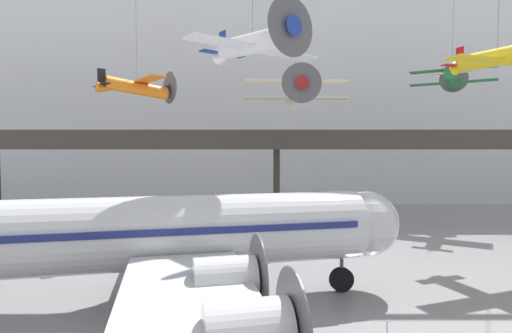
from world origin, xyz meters
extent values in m
cube|color=silver|center=(0.00, 43.72, 13.98)|extent=(140.00, 3.00, 27.96)
cube|color=#38332D|center=(0.00, 30.34, 8.00)|extent=(110.00, 3.20, 0.90)
cube|color=#38332D|center=(0.00, 28.80, 9.00)|extent=(110.00, 0.12, 1.10)
cylinder|color=#38332D|center=(0.00, 31.30, 3.77)|extent=(0.70, 0.70, 7.55)
cylinder|color=#B7BABF|center=(-6.51, 7.48, 3.64)|extent=(19.86, 7.66, 3.54)
sphere|color=#B7BABF|center=(3.73, 9.73, 3.64)|extent=(3.47, 3.47, 3.47)
cube|color=navy|center=(-6.51, 7.48, 3.99)|extent=(18.55, 7.44, 0.32)
cube|color=#B7BABF|center=(-7.57, 15.46, 2.84)|extent=(7.13, 13.19, 0.28)
cube|color=#B7BABF|center=(-4.12, -0.21, 2.84)|extent=(7.13, 13.19, 0.28)
cylinder|color=#B7BABF|center=(-5.64, 13.07, 2.89)|extent=(2.59, 2.15, 1.70)
cylinder|color=#4C4C51|center=(-4.42, 13.34, 2.89)|extent=(0.75, 3.17, 3.23)
cylinder|color=#B7BABF|center=(-6.56, 17.22, 2.89)|extent=(2.59, 2.15, 1.70)
cylinder|color=#4C4C51|center=(-5.33, 17.49, 2.89)|extent=(0.75, 3.17, 3.23)
cylinder|color=#B7BABF|center=(-3.38, 2.77, 2.89)|extent=(2.59, 2.15, 1.70)
cylinder|color=#4C4C51|center=(-2.15, 3.04, 2.89)|extent=(0.75, 3.17, 3.23)
cylinder|color=#B7BABF|center=(-2.46, -1.39, 2.89)|extent=(2.59, 2.15, 1.70)
cylinder|color=#4C4C51|center=(-1.24, -1.12, 2.89)|extent=(0.75, 3.17, 3.23)
cylinder|color=#4C4C51|center=(2.38, 9.43, 1.26)|extent=(0.20, 0.20, 1.21)
cylinder|color=black|center=(2.38, 9.43, 0.65)|extent=(1.35, 0.65, 1.30)
cylinder|color=#4C4C51|center=(-6.89, 10.30, 1.26)|extent=(0.20, 0.20, 1.21)
cylinder|color=black|center=(-6.89, 10.30, 0.65)|extent=(1.35, 0.65, 1.30)
cylinder|color=#4C4C51|center=(-5.68, 4.76, 1.26)|extent=(0.20, 0.20, 1.21)
cylinder|color=black|center=(-5.68, 4.76, 0.65)|extent=(1.35, 0.65, 1.30)
cylinder|color=beige|center=(1.46, 25.66, 12.81)|extent=(1.60, 6.45, 1.96)
cone|color=maroon|center=(1.61, 22.36, 13.16)|extent=(1.22, 1.10, 1.18)
cylinder|color=#4C4C51|center=(1.62, 22.13, 13.18)|extent=(3.39, 0.20, 3.40)
cone|color=beige|center=(1.32, 28.73, 12.49)|extent=(1.19, 1.85, 1.28)
cube|color=beige|center=(1.48, 25.27, 13.86)|extent=(9.59, 1.98, 0.10)
cube|color=beige|center=(1.48, 25.27, 12.29)|extent=(9.59, 1.98, 0.10)
cube|color=maroon|center=(1.30, 29.11, 13.59)|extent=(0.10, 0.77, 1.57)
cube|color=maroon|center=(1.30, 29.11, 12.81)|extent=(3.43, 0.92, 0.06)
cylinder|color=slate|center=(1.46, 25.66, 18.03)|extent=(0.04, 0.04, 9.13)
cylinder|color=orange|center=(-12.30, 22.35, 12.77)|extent=(4.97, 4.05, 1.62)
cone|color=black|center=(-10.07, 23.99, 13.05)|extent=(1.29, 1.31, 0.99)
cylinder|color=#4C4C51|center=(-9.91, 24.10, 13.07)|extent=(1.71, 2.32, 2.85)
cone|color=orange|center=(-14.38, 20.83, 12.51)|extent=(1.76, 1.64, 1.07)
cube|color=orange|center=(-12.04, 22.54, 13.29)|extent=(5.76, 7.20, 0.10)
cube|color=black|center=(-14.64, 20.64, 13.43)|extent=(0.56, 0.43, 1.31)
cube|color=black|center=(-14.64, 20.64, 12.77)|extent=(2.20, 2.68, 0.06)
cylinder|color=slate|center=(-12.30, 22.35, 17.96)|extent=(0.04, 0.04, 9.28)
cylinder|color=#1E6B33|center=(17.78, 29.38, 14.85)|extent=(3.66, 5.32, 1.71)
cone|color=beige|center=(19.16, 31.83, 15.17)|extent=(1.31, 1.27, 1.00)
cylinder|color=#4C4C51|center=(19.26, 32.01, 15.19)|extent=(2.55, 1.46, 2.90)
cone|color=#1E6B33|center=(16.49, 27.09, 14.56)|extent=(1.58, 1.81, 1.10)
cube|color=#1E6B33|center=(17.94, 29.66, 15.74)|extent=(7.73, 5.14, 0.10)
cube|color=#1E6B33|center=(17.94, 29.66, 14.40)|extent=(7.73, 5.14, 0.10)
cube|color=beige|center=(16.33, 26.80, 15.52)|extent=(0.37, 0.60, 1.34)
cube|color=beige|center=(16.33, 26.80, 14.85)|extent=(2.85, 2.00, 0.06)
cylinder|color=slate|center=(17.78, 29.38, 19.05)|extent=(0.04, 0.04, 7.29)
cylinder|color=yellow|center=(14.54, 16.30, 13.99)|extent=(3.13, 5.96, 1.46)
cone|color=yellow|center=(13.58, 18.99, 13.87)|extent=(1.51, 1.87, 1.10)
cube|color=yellow|center=(14.66, 15.97, 13.63)|extent=(8.81, 4.33, 0.10)
cube|color=red|center=(13.46, 19.33, 14.72)|extent=(0.30, 0.69, 1.46)
cube|color=red|center=(13.46, 19.33, 13.99)|extent=(3.21, 1.73, 0.06)
cylinder|color=silver|center=(-2.43, 12.97, 14.08)|extent=(4.79, 5.64, 1.67)
cone|color=navy|center=(-0.46, 10.45, 14.29)|extent=(1.52, 1.50, 1.14)
cylinder|color=#4C4C51|center=(-0.33, 10.28, 14.31)|extent=(2.61, 2.05, 3.28)
cone|color=silver|center=(-4.26, 15.31, 13.88)|extent=(1.89, 2.00, 1.18)
cube|color=silver|center=(-2.20, 12.68, 13.70)|extent=(8.18, 6.84, 0.10)
cube|color=navy|center=(-4.49, 15.61, 14.83)|extent=(0.50, 0.62, 1.52)
cube|color=navy|center=(-4.49, 15.61, 14.08)|extent=(3.05, 2.61, 0.06)
sphere|color=#B2B5BA|center=(2.85, 3.41, 1.03)|extent=(0.10, 0.10, 0.10)
camera|label=1|loc=(-2.22, -11.67, 7.74)|focal=28.00mm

